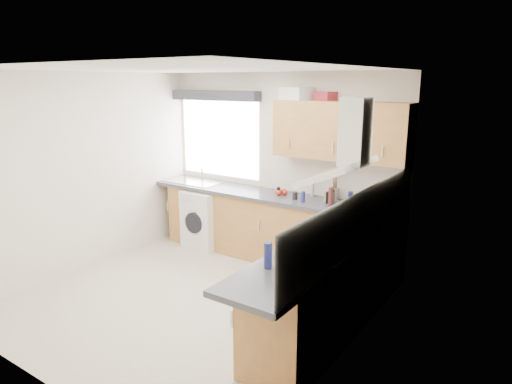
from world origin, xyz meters
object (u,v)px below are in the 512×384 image
Objects in this scene: oven at (330,287)px; extractor_hood at (346,152)px; washing_machine at (207,218)px; upper_cabinets at (340,131)px.

oven is 1.09× the size of extractor_hood.
extractor_hood is at bearing -18.59° from washing_machine.
upper_cabinets is at bearing 10.93° from washing_machine.
extractor_hood reaches higher than oven.
upper_cabinets reaches higher than extractor_hood.
extractor_hood is 1.48m from upper_cabinets.
oven is 1.99m from upper_cabinets.
upper_cabinets reaches higher than oven.
washing_machine is at bearing 156.25° from oven.
upper_cabinets reaches higher than washing_machine.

